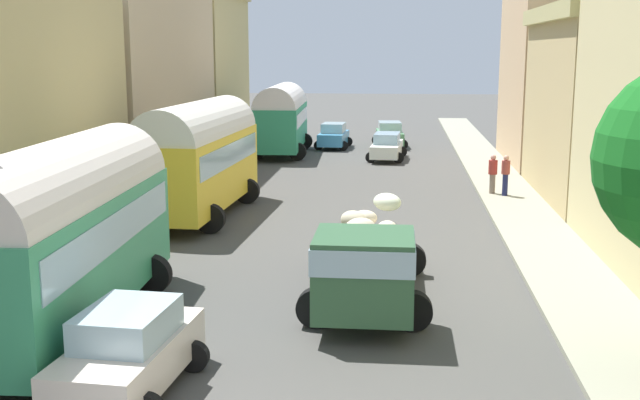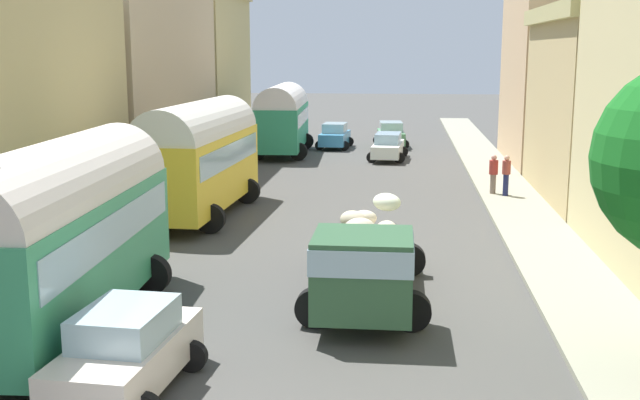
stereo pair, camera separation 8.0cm
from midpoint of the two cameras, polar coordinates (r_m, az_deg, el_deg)
ground_plane at (r=36.34m, az=1.83°, el=1.22°), size 154.00×154.00×0.00m
sidewalk_left at (r=37.56m, az=-9.27°, el=1.51°), size 2.50×70.00×0.14m
sidewalk_right at (r=36.53m, az=13.25°, el=1.09°), size 2.50×70.00×0.14m
building_left_2 at (r=41.20m, az=-14.16°, el=10.57°), size 5.90×14.41×12.20m
building_left_3 at (r=53.36m, az=-8.81°, el=9.73°), size 5.42×10.41×10.20m
building_right_2 at (r=34.00m, az=20.88°, el=6.60°), size 6.04×10.38×7.90m
building_right_3 at (r=44.20m, az=16.72°, el=10.65°), size 4.55×9.84×12.47m
parked_bus_0 at (r=17.78m, az=-18.45°, el=-1.95°), size 3.61×8.86×4.23m
parked_bus_1 at (r=29.16m, az=-8.79°, el=3.41°), size 3.54×8.67×4.28m
parked_bus_2 at (r=46.38m, az=-2.73°, el=6.16°), size 3.60×8.32×4.15m
cargo_truck_0 at (r=18.64m, az=3.52°, el=-4.44°), size 3.06×7.22×2.22m
car_0 at (r=44.37m, az=5.06°, el=3.94°), size 2.31×4.46×1.52m
car_1 at (r=50.38m, az=5.27°, el=4.81°), size 2.38×4.13×1.61m
car_2 at (r=14.61m, az=-13.85°, el=-10.73°), size 2.36×3.88×1.63m
car_3 at (r=49.44m, az=1.14°, el=4.73°), size 2.29×3.78×1.60m
pedestrian_0 at (r=33.68m, az=12.68°, el=1.96°), size 0.44×0.44×1.80m
pedestrian_1 at (r=33.28m, az=13.57°, el=1.87°), size 0.38×0.38×1.84m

